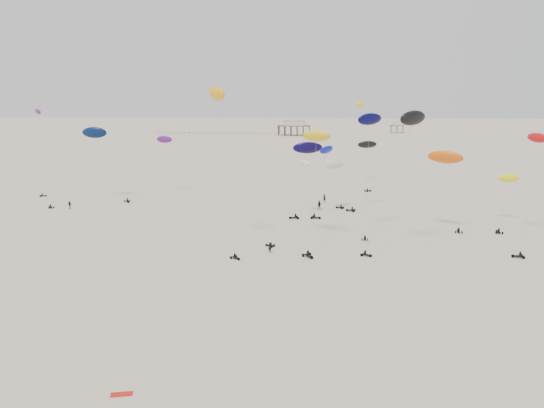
# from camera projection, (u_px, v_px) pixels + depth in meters

# --- Properties ---
(ground_plane) EXTENTS (900.00, 900.00, 0.00)m
(ground_plane) POSITION_uv_depth(u_px,v_px,m) (300.00, 164.00, 198.03)
(ground_plane) COLOR beige
(pavilion_main) EXTENTS (21.00, 13.00, 9.80)m
(pavilion_main) POSITION_uv_depth(u_px,v_px,m) (294.00, 129.00, 344.52)
(pavilion_main) COLOR brown
(pavilion_main) RESTS_ON ground
(pavilion_small) EXTENTS (9.00, 7.00, 8.00)m
(pavilion_small) POSITION_uv_depth(u_px,v_px,m) (397.00, 128.00, 367.58)
(pavilion_small) COLOR brown
(pavilion_small) RESTS_ON ground
(pier_fence) EXTENTS (80.20, 0.20, 1.50)m
(pier_fence) POSITION_uv_depth(u_px,v_px,m) (215.00, 134.00, 349.93)
(pier_fence) COLOR black
(pier_fence) RESTS_ON ground
(rig_0) EXTENTS (8.39, 16.78, 19.74)m
(rig_0) POSITION_uv_depth(u_px,v_px,m) (155.00, 155.00, 132.82)
(rig_0) COLOR black
(rig_0) RESTS_ON ground
(rig_1) EXTENTS (7.46, 12.73, 13.80)m
(rig_1) POSITION_uv_depth(u_px,v_px,m) (506.00, 192.00, 102.26)
(rig_1) COLOR black
(rig_1) RESTS_ON ground
(rig_2) EXTENTS (7.21, 5.18, 10.87)m
(rig_2) POSITION_uv_depth(u_px,v_px,m) (339.00, 177.00, 115.35)
(rig_2) COLOR black
(rig_2) RESTS_ON ground
(rig_3) EXTENTS (5.24, 12.52, 19.70)m
(rig_3) POSITION_uv_depth(u_px,v_px,m) (315.00, 162.00, 85.92)
(rig_3) COLOR black
(rig_3) RESTS_ON ground
(rig_4) EXTENTS (4.67, 16.31, 24.91)m
(rig_4) POSITION_uv_depth(u_px,v_px,m) (362.00, 124.00, 145.53)
(rig_4) COLOR black
(rig_4) RESTS_ON ground
(rig_5) EXTENTS (7.56, 12.22, 26.50)m
(rig_5) POSITION_uv_depth(u_px,v_px,m) (218.00, 108.00, 84.08)
(rig_5) COLOR black
(rig_5) RESTS_ON ground
(rig_6) EXTENTS (5.39, 7.29, 11.76)m
(rig_6) POSITION_uv_depth(u_px,v_px,m) (309.00, 182.00, 109.22)
(rig_6) COLOR black
(rig_6) RESTS_ON ground
(rig_7) EXTENTS (10.16, 14.15, 19.61)m
(rig_7) POSITION_uv_depth(u_px,v_px,m) (91.00, 138.00, 125.52)
(rig_7) COLOR black
(rig_7) RESTS_ON ground
(rig_8) EXTENTS (9.03, 4.27, 15.20)m
(rig_8) POSITION_uv_depth(u_px,v_px,m) (362.00, 157.00, 116.45)
(rig_8) COLOR black
(rig_8) RESTS_ON ground
(rig_9) EXTENTS (3.38, 4.86, 21.62)m
(rig_9) POSITION_uv_depth(u_px,v_px,m) (40.00, 139.00, 131.03)
(rig_9) COLOR black
(rig_9) RESTS_ON ground
(rig_10) EXTENTS (9.67, 17.68, 22.77)m
(rig_10) POSITION_uv_depth(u_px,v_px,m) (533.00, 165.00, 89.31)
(rig_10) COLOR black
(rig_10) RESTS_ON ground
(rig_11) EXTENTS (9.57, 9.58, 15.37)m
(rig_11) POSITION_uv_depth(u_px,v_px,m) (319.00, 165.00, 109.71)
(rig_11) COLOR black
(rig_11) RESTS_ON ground
(rig_12) EXTENTS (10.77, 8.53, 22.72)m
(rig_12) POSITION_uv_depth(u_px,v_px,m) (408.00, 132.00, 82.28)
(rig_12) COLOR black
(rig_12) RESTS_ON ground
(rig_13) EXTENTS (7.16, 5.80, 15.23)m
(rig_13) POSITION_uv_depth(u_px,v_px,m) (446.00, 163.00, 96.06)
(rig_13) COLOR black
(rig_13) RESTS_ON ground
(rig_14) EXTENTS (5.52, 9.22, 21.81)m
(rig_14) POSITION_uv_depth(u_px,v_px,m) (369.00, 131.00, 93.27)
(rig_14) COLOR black
(rig_14) RESTS_ON ground
(rig_15) EXTENTS (9.54, 9.64, 17.83)m
(rig_15) POSITION_uv_depth(u_px,v_px,m) (304.00, 157.00, 90.52)
(rig_15) COLOR black
(rig_15) RESTS_ON ground
(spectator_0) EXTENTS (0.84, 0.72, 1.94)m
(spectator_0) POSITION_uv_depth(u_px,v_px,m) (270.00, 252.00, 84.38)
(spectator_0) COLOR black
(spectator_0) RESTS_ON ground
(spectator_1) EXTENTS (1.23, 0.91, 2.26)m
(spectator_1) POSITION_uv_depth(u_px,v_px,m) (319.00, 209.00, 116.86)
(spectator_1) COLOR black
(spectator_1) RESTS_ON ground
(spectator_2) EXTENTS (1.25, 0.72, 2.06)m
(spectator_2) POSITION_uv_depth(u_px,v_px,m) (70.00, 209.00, 117.53)
(spectator_2) COLOR black
(spectator_2) RESTS_ON ground
(spectator_3) EXTENTS (0.98, 0.92, 2.22)m
(spectator_3) POSITION_uv_depth(u_px,v_px,m) (324.00, 202.00, 125.41)
(spectator_3) COLOR black
(spectator_3) RESTS_ON ground
(grounded_kite_b) EXTENTS (1.92, 1.13, 0.07)m
(grounded_kite_b) POSITION_uv_depth(u_px,v_px,m) (121.00, 395.00, 44.01)
(grounded_kite_b) COLOR red
(grounded_kite_b) RESTS_ON ground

